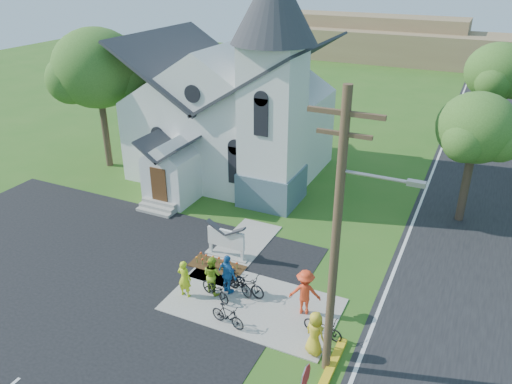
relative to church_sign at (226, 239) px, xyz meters
The scene contains 22 objects.
ground 3.57m from the church_sign, 69.44° to the right, with size 120.00×120.00×0.00m, color #2E5E1A.
parking_lot 7.86m from the church_sign, 138.12° to the right, with size 20.00×16.00×0.02m, color black.
road 16.30m from the church_sign, 46.49° to the left, with size 8.00×90.00×0.02m, color black.
sidewalk 3.95m from the church_sign, 45.00° to the right, with size 7.00×4.00×0.05m, color gray.
church 11.06m from the church_sign, 114.73° to the left, with size 12.35×12.00×13.00m.
church_sign is the anchor object (origin of this frame).
flower_bed 1.34m from the church_sign, 90.00° to the right, with size 2.60×1.10×0.07m, color #34200E.
utility_pole 9.18m from the church_sign, 35.60° to the right, with size 3.45×0.28×10.00m.
tree_lot_corner 15.53m from the church_sign, 152.02° to the left, with size 5.60×5.60×9.15m.
tree_road_near 13.75m from the church_sign, 42.21° to the left, with size 4.00×4.00×7.05m.
tree_road_mid 23.65m from the church_sign, 63.88° to the left, with size 4.40×4.40×7.80m.
distant_hills 53.34m from the church_sign, 85.10° to the left, with size 61.00×10.00×5.60m.
cyclist_0 3.39m from the church_sign, 92.32° to the right, with size 0.62×0.41×1.70m, color #C6E41A.
bike_0 3.24m from the church_sign, 69.73° to the right, with size 0.58×1.66×0.87m, color black.
cyclist_1 2.79m from the church_sign, 73.62° to the right, with size 0.84×0.65×1.73m, color #89B421.
bike_1 2.90m from the church_sign, 51.30° to the right, with size 0.48×1.71×1.03m, color black.
cyclist_2 2.80m from the church_sign, 60.16° to the right, with size 1.07×0.44×1.82m, color #2266AB.
bike_2 3.04m from the church_sign, 46.05° to the right, with size 0.67×1.93×1.02m, color black.
cyclist_3 5.30m from the church_sign, 25.45° to the right, with size 1.27×0.73×1.96m, color #F03D1A.
bike_3 4.93m from the church_sign, 60.94° to the right, with size 0.43×1.54×0.93m, color black.
cyclist_4 7.27m from the church_sign, 35.79° to the right, with size 0.86×0.56×1.76m, color gold.
bike_4 6.77m from the church_sign, 29.08° to the right, with size 0.56×1.62×0.85m, color black.
Camera 1 is at (8.72, -14.47, 13.10)m, focal length 35.00 mm.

